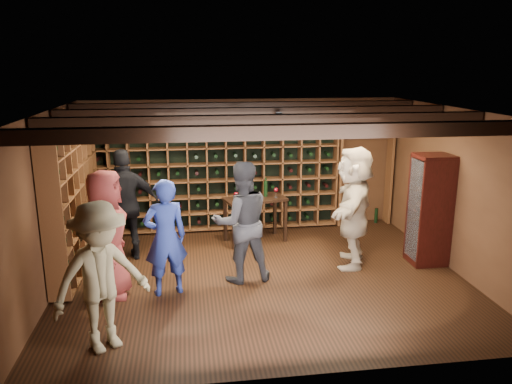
{
  "coord_description": "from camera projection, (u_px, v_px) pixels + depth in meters",
  "views": [
    {
      "loc": [
        -1.09,
        -6.92,
        3.14
      ],
      "look_at": [
        -0.07,
        0.2,
        1.28
      ],
      "focal_mm": 35.0,
      "sensor_mm": 36.0,
      "label": 1
    }
  ],
  "objects": [
    {
      "name": "display_cabinet",
      "position": [
        429.0,
        212.0,
        7.92
      ],
      "size": [
        0.55,
        0.5,
        1.75
      ],
      "color": "black",
      "rests_on": "ground"
    },
    {
      "name": "ground",
      "position": [
        262.0,
        277.0,
        7.57
      ],
      "size": [
        6.0,
        6.0,
        0.0
      ],
      "primitive_type": "plane",
      "color": "black",
      "rests_on": "ground"
    },
    {
      "name": "guest_red_floral",
      "position": [
        107.0,
        234.0,
        6.76
      ],
      "size": [
        0.6,
        0.89,
        1.79
      ],
      "primitive_type": "imported",
      "rotation": [
        0.0,
        0.0,
        1.54
      ],
      "color": "maroon",
      "rests_on": "ground"
    },
    {
      "name": "wine_rack_left",
      "position": [
        73.0,
        197.0,
        7.69
      ],
      "size": [
        0.3,
        2.65,
        2.2
      ],
      "color": "brown",
      "rests_on": "ground"
    },
    {
      "name": "wine_rack_back",
      "position": [
        216.0,
        172.0,
        9.45
      ],
      "size": [
        4.65,
        0.3,
        2.2
      ],
      "color": "brown",
      "rests_on": "ground"
    },
    {
      "name": "guest_woman_black",
      "position": [
        126.0,
        205.0,
        8.06
      ],
      "size": [
        1.15,
        0.66,
        1.84
      ],
      "primitive_type": "imported",
      "rotation": [
        0.0,
        0.0,
        3.35
      ],
      "color": "black",
      "rests_on": "ground"
    },
    {
      "name": "room_shell",
      "position": [
        262.0,
        116.0,
        7.02
      ],
      "size": [
        6.0,
        6.0,
        6.0
      ],
      "color": "#51301B",
      "rests_on": "ground"
    },
    {
      "name": "crate_shelf",
      "position": [
        366.0,
        147.0,
        9.73
      ],
      "size": [
        1.2,
        0.32,
        2.07
      ],
      "color": "brown",
      "rests_on": "ground"
    },
    {
      "name": "man_blue_shirt",
      "position": [
        165.0,
        238.0,
        6.84
      ],
      "size": [
        0.68,
        0.54,
        1.65
      ],
      "primitive_type": "imported",
      "rotation": [
        0.0,
        0.0,
        3.41
      ],
      "color": "navy",
      "rests_on": "ground"
    },
    {
      "name": "guest_khaki",
      "position": [
        101.0,
        277.0,
        5.48
      ],
      "size": [
        1.29,
        1.14,
        1.73
      ],
      "primitive_type": "imported",
      "rotation": [
        0.0,
        0.0,
        0.56
      ],
      "color": "gray",
      "rests_on": "ground"
    },
    {
      "name": "tasting_table",
      "position": [
        255.0,
        203.0,
        8.92
      ],
      "size": [
        1.18,
        0.79,
        1.09
      ],
      "rotation": [
        0.0,
        0.0,
        0.26
      ],
      "color": "black",
      "rests_on": "ground"
    },
    {
      "name": "guest_beige",
      "position": [
        353.0,
        207.0,
        7.84
      ],
      "size": [
        1.17,
        1.86,
        1.92
      ],
      "primitive_type": "imported",
      "rotation": [
        0.0,
        0.0,
        4.34
      ],
      "color": "tan",
      "rests_on": "ground"
    },
    {
      "name": "man_grey_suit",
      "position": [
        242.0,
        222.0,
        7.27
      ],
      "size": [
        0.96,
        0.79,
        1.8
      ],
      "primitive_type": "imported",
      "rotation": [
        0.0,
        0.0,
        3.28
      ],
      "color": "black",
      "rests_on": "ground"
    }
  ]
}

